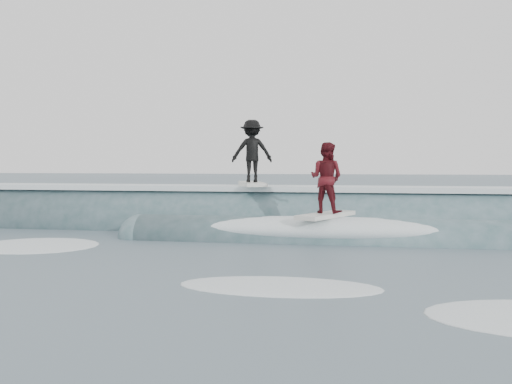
# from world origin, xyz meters

# --- Properties ---
(ground) EXTENTS (160.00, 160.00, 0.00)m
(ground) POSITION_xyz_m (0.00, 0.00, 0.00)
(ground) COLOR #425461
(ground) RESTS_ON ground
(breaking_wave) EXTENTS (21.82, 3.94, 2.31)m
(breaking_wave) POSITION_xyz_m (0.28, 4.89, 0.04)
(breaking_wave) COLOR #36565A
(breaking_wave) RESTS_ON ground
(surfer_black) EXTENTS (1.25, 2.07, 1.84)m
(surfer_black) POSITION_xyz_m (-0.29, 5.23, 2.12)
(surfer_black) COLOR silver
(surfer_black) RESTS_ON ground
(surfer_red) EXTENTS (1.36, 2.04, 1.76)m
(surfer_red) POSITION_xyz_m (1.89, 3.03, 1.41)
(surfer_red) COLOR silver
(surfer_red) RESTS_ON ground
(whitewater) EXTENTS (15.51, 6.66, 0.10)m
(whitewater) POSITION_xyz_m (-0.49, -0.88, 0.00)
(whitewater) COLOR white
(whitewater) RESTS_ON ground
(far_swells) EXTENTS (38.16, 8.65, 0.80)m
(far_swells) POSITION_xyz_m (-1.75, 17.65, 0.00)
(far_swells) COLOR #36565A
(far_swells) RESTS_ON ground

